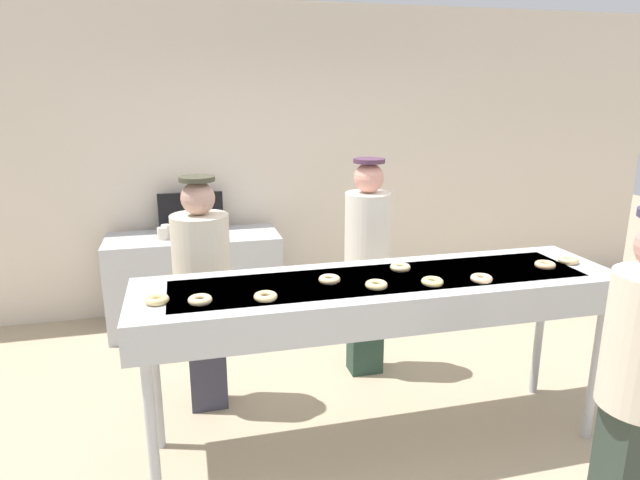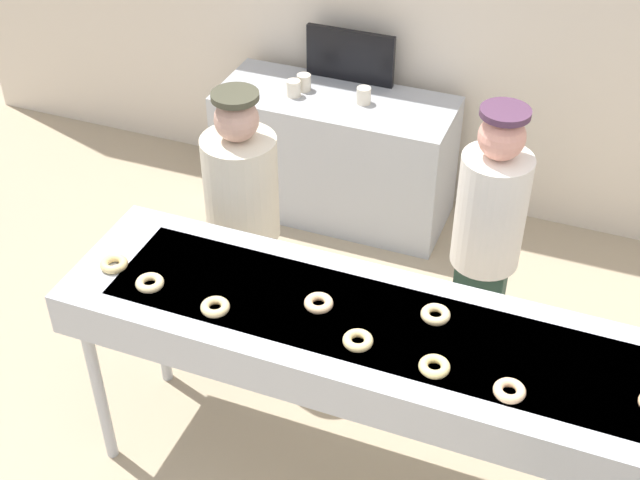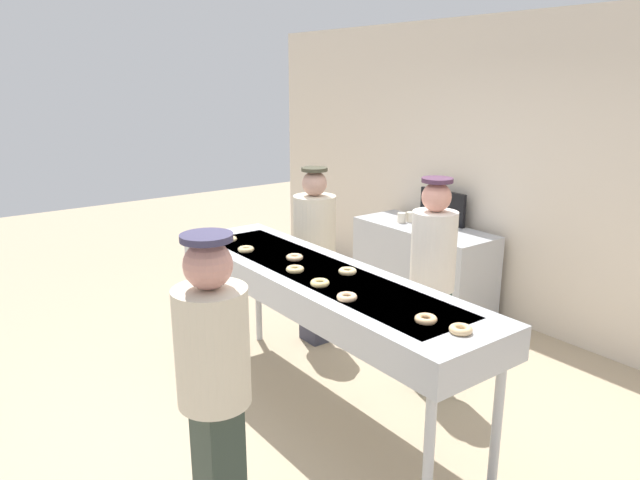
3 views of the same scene
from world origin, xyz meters
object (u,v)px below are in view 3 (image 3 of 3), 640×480
at_px(plain_donut_0, 295,269).
at_px(prep_counter, 422,266).
at_px(plain_donut_3, 347,297).
at_px(customer_waiting, 214,380).
at_px(plain_donut_4, 320,283).
at_px(plain_donut_8, 246,249).
at_px(plain_donut_1, 229,239).
at_px(paper_cup_1, 402,218).
at_px(plain_donut_2, 223,233).
at_px(fryer_conveyor, 319,285).
at_px(paper_cup_0, 410,217).
at_px(plain_donut_9, 461,329).
at_px(menu_display, 442,207).
at_px(worker_baker, 432,274).
at_px(paper_cup_2, 438,225).
at_px(worker_assistant, 315,244).
at_px(plain_donut_6, 295,257).
at_px(plain_donut_5, 348,271).
at_px(plain_donut_7, 426,319).

height_order(plain_donut_0, prep_counter, plain_donut_0).
height_order(plain_donut_3, customer_waiting, customer_waiting).
distance_m(plain_donut_4, plain_donut_8, 0.92).
relative_size(plain_donut_0, plain_donut_1, 1.00).
xyz_separation_m(plain_donut_4, paper_cup_1, (-1.48, 2.16, -0.18)).
bearing_deg(plain_donut_3, plain_donut_2, 176.46).
bearing_deg(fryer_conveyor, plain_donut_0, -120.00).
distance_m(plain_donut_1, prep_counter, 2.29).
relative_size(plain_donut_0, customer_waiting, 0.07).
relative_size(customer_waiting, paper_cup_0, 15.90).
height_order(plain_donut_8, plain_donut_9, same).
bearing_deg(paper_cup_1, menu_display, 52.29).
bearing_deg(plain_donut_4, fryer_conveyor, 143.93).
bearing_deg(menu_display, worker_baker, -50.10).
bearing_deg(plain_donut_0, paper_cup_2, 108.34).
bearing_deg(worker_assistant, plain_donut_6, 127.26).
relative_size(plain_donut_2, worker_assistant, 0.08).
relative_size(paper_cup_2, menu_display, 0.18).
bearing_deg(paper_cup_1, fryer_conveyor, -57.92).
distance_m(plain_donut_5, prep_counter, 2.36).
distance_m(plain_donut_4, worker_assistant, 1.47).
height_order(plain_donut_1, worker_baker, worker_baker).
bearing_deg(plain_donut_9, plain_donut_8, -175.22).
bearing_deg(paper_cup_2, fryer_conveyor, -68.50).
distance_m(plain_donut_1, plain_donut_5, 1.19).
relative_size(plain_donut_1, plain_donut_8, 1.00).
bearing_deg(paper_cup_2, plain_donut_6, -76.09).
bearing_deg(worker_assistant, worker_baker, -178.16).
distance_m(plain_donut_3, paper_cup_2, 2.62).
bearing_deg(plain_donut_7, menu_display, 130.29).
bearing_deg(plain_donut_0, plain_donut_7, 4.45).
height_order(fryer_conveyor, plain_donut_8, plain_donut_8).
height_order(plain_donut_2, plain_donut_4, same).
xyz_separation_m(fryer_conveyor, plain_donut_3, (0.52, -0.19, 0.12)).
bearing_deg(plain_donut_6, prep_counter, 108.60).
bearing_deg(plain_donut_2, prep_counter, 84.07).
relative_size(plain_donut_4, prep_counter, 0.08).
bearing_deg(plain_donut_5, plain_donut_3, -39.76).
xyz_separation_m(fryer_conveyor, plain_donut_6, (-0.30, 0.01, 0.12)).
height_order(plain_donut_5, worker_baker, worker_baker).
distance_m(plain_donut_1, plain_donut_8, 0.33).
bearing_deg(prep_counter, plain_donut_7, -46.46).
height_order(plain_donut_0, plain_donut_4, same).
relative_size(plain_donut_0, paper_cup_0, 1.16).
bearing_deg(plain_donut_7, plain_donut_6, 177.33).
xyz_separation_m(customer_waiting, paper_cup_1, (-1.96, 3.13, -0.04)).
distance_m(plain_donut_0, paper_cup_0, 2.51).
bearing_deg(plain_donut_8, plain_donut_1, 173.83).
bearing_deg(plain_donut_8, plain_donut_9, 4.78).
relative_size(customer_waiting, paper_cup_1, 15.90).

